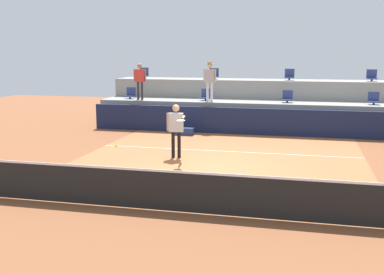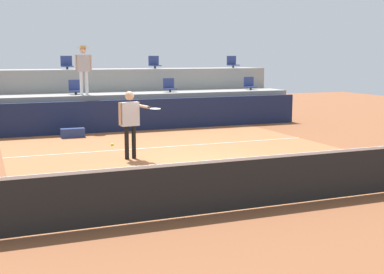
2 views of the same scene
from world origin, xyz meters
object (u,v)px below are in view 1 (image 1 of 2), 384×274
stadium_chair_upper_right (289,75)px  spectator_in_grey (140,78)px  stadium_chair_lower_left (206,96)px  equipment_bag (185,132)px  spectator_with_hat (210,77)px  stadium_chair_lower_far_right (374,99)px  stadium_chair_upper_far_right (372,76)px  stadium_chair_lower_far_left (131,94)px  stadium_chair_upper_left (214,75)px  tennis_ball (116,146)px  tennis_player (176,125)px  stadium_chair_upper_far_left (144,74)px  stadium_chair_lower_right (287,97)px

stadium_chair_upper_right → spectator_in_grey: 6.88m
stadium_chair_lower_left → equipment_bag: (-0.47, -2.01, -1.31)m
stadium_chair_lower_left → spectator_in_grey: size_ratio=0.32×
spectator_with_hat → stadium_chair_lower_left: bearing=122.8°
stadium_chair_lower_left → stadium_chair_lower_far_right: 7.06m
stadium_chair_upper_right → stadium_chair_upper_far_right: bearing=0.0°
stadium_chair_lower_far_left → stadium_chair_upper_left: 4.09m
tennis_ball → spectator_with_hat: bearing=83.2°
equipment_bag → spectator_with_hat: bearing=66.2°
stadium_chair_lower_left → tennis_player: 6.20m
stadium_chair_lower_left → equipment_bag: stadium_chair_lower_left is taller
stadium_chair_upper_far_left → stadium_chair_lower_far_left: bearing=-90.8°
stadium_chair_lower_far_left → spectator_with_hat: 3.93m
tennis_player → stadium_chair_lower_far_left: bearing=122.3°
stadium_chair_upper_far_left → tennis_ball: stadium_chair_upper_far_left is taller
spectator_in_grey → stadium_chair_lower_far_left: bearing=147.9°
stadium_chair_upper_far_left → spectator_with_hat: spectator_with_hat is taller
stadium_chair_lower_left → stadium_chair_upper_far_left: (-3.55, 1.80, 0.85)m
stadium_chair_upper_far_left → equipment_bag: (3.08, -3.81, -2.16)m
spectator_in_grey → stadium_chair_lower_far_right: bearing=2.2°
spectator_in_grey → stadium_chair_upper_left: bearing=36.4°
spectator_in_grey → stadium_chair_upper_right: bearing=18.5°
stadium_chair_lower_right → equipment_bag: stadium_chair_lower_right is taller
spectator_in_grey → equipment_bag: bearing=-33.1°
stadium_chair_upper_far_right → tennis_player: bearing=-130.5°
spectator_with_hat → tennis_ball: (-0.97, -8.20, -1.49)m
stadium_chair_lower_right → stadium_chair_upper_far_right: (3.58, 1.80, 0.85)m
stadium_chair_lower_far_left → tennis_ball: size_ratio=7.65×
stadium_chair_lower_right → spectator_with_hat: size_ratio=0.30×
stadium_chair_upper_left → spectator_with_hat: 2.20m
stadium_chair_lower_far_left → stadium_chair_lower_left: bearing=0.0°
equipment_bag → stadium_chair_upper_far_left: bearing=128.9°
stadium_chair_lower_left → stadium_chair_upper_left: bearing=89.8°
stadium_chair_lower_left → stadium_chair_lower_far_left: bearing=180.0°
stadium_chair_upper_right → spectator_in_grey: size_ratio=0.32×
spectator_in_grey → tennis_ball: 8.61m
stadium_chair_lower_right → tennis_player: size_ratio=0.30×
stadium_chair_lower_far_right → stadium_chair_upper_left: (-7.05, 1.80, 0.85)m
tennis_player → spectator_in_grey: 6.76m
stadium_chair_lower_far_left → stadium_chair_upper_left: size_ratio=1.00×
stadium_chair_upper_far_right → spectator_in_grey: (-10.11, -2.18, -0.09)m
equipment_bag → stadium_chair_lower_left: bearing=76.9°
stadium_chair_lower_far_right → stadium_chair_upper_right: bearing=152.7°
spectator_in_grey → tennis_ball: bearing=-74.7°
stadium_chair_lower_far_left → stadium_chair_upper_far_left: stadium_chair_upper_far_left is taller
stadium_chair_lower_left → stadium_chair_upper_far_left: bearing=153.1°
tennis_player → equipment_bag: tennis_player is taller
tennis_player → stadium_chair_lower_left: bearing=93.1°
stadium_chair_lower_far_right → stadium_chair_upper_left: bearing=165.7°
stadium_chair_upper_left → spectator_in_grey: bearing=-143.6°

